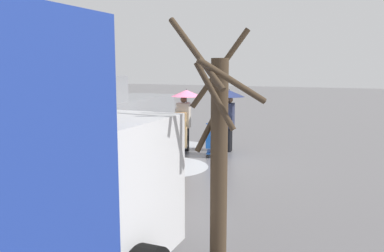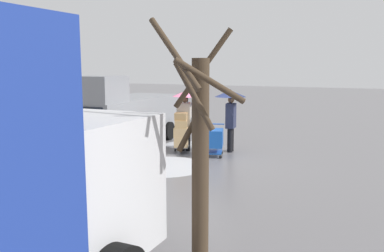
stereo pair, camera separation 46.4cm
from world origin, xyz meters
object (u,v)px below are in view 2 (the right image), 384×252
(shopping_cart_vendor, at_px, (215,139))
(pedestrian_pink_side, at_px, (231,106))
(bare_tree_near, at_px, (199,154))
(hand_dolly_boxes, at_px, (181,132))
(pedestrian_black_side, at_px, (187,105))
(cargo_van_parked_right, at_px, (121,114))

(shopping_cart_vendor, xyz_separation_m, pedestrian_pink_side, (-0.23, -0.85, 1.02))
(pedestrian_pink_side, bearing_deg, bare_tree_near, 106.32)
(hand_dolly_boxes, bearing_deg, pedestrian_black_side, -93.94)
(cargo_van_parked_right, distance_m, pedestrian_black_side, 2.52)
(shopping_cart_vendor, relative_size, hand_dolly_boxes, 0.76)
(pedestrian_black_side, xyz_separation_m, bare_tree_near, (-3.70, 7.31, 0.13))
(cargo_van_parked_right, relative_size, hand_dolly_boxes, 3.96)
(cargo_van_parked_right, bearing_deg, shopping_cart_vendor, 179.03)
(pedestrian_pink_side, bearing_deg, hand_dolly_boxes, 30.51)
(hand_dolly_boxes, xyz_separation_m, pedestrian_black_side, (-0.03, -0.37, 0.86))
(cargo_van_parked_right, relative_size, pedestrian_black_side, 2.53)
(shopping_cart_vendor, height_order, pedestrian_pink_side, pedestrian_pink_side)
(cargo_van_parked_right, bearing_deg, bare_tree_near, 131.34)
(pedestrian_black_side, bearing_deg, hand_dolly_boxes, 86.06)
(cargo_van_parked_right, xyz_separation_m, pedestrian_black_side, (-2.46, -0.30, 0.41))
(shopping_cart_vendor, bearing_deg, bare_tree_near, 109.91)
(hand_dolly_boxes, distance_m, bare_tree_near, 7.94)
(hand_dolly_boxes, bearing_deg, cargo_van_parked_right, -1.47)
(hand_dolly_boxes, bearing_deg, bare_tree_near, 118.20)
(hand_dolly_boxes, height_order, pedestrian_black_side, pedestrian_black_side)
(shopping_cart_vendor, xyz_separation_m, bare_tree_near, (-2.51, 6.94, 1.15))
(cargo_van_parked_right, distance_m, bare_tree_near, 9.34)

